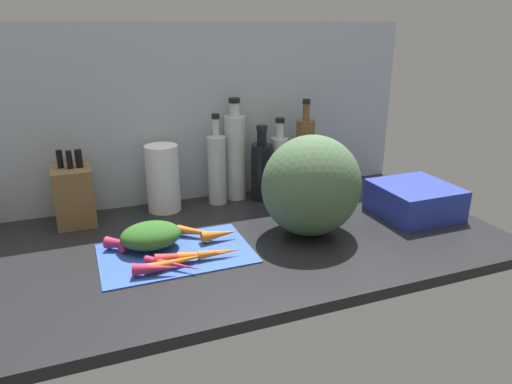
% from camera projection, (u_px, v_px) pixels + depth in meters
% --- Properties ---
extents(ground_plane, '(1.70, 0.80, 0.03)m').
position_uv_depth(ground_plane, '(212.00, 246.00, 1.37)').
color(ground_plane, black).
extents(wall_back, '(1.70, 0.03, 0.60)m').
position_uv_depth(wall_back, '(177.00, 115.00, 1.60)').
color(wall_back, '#ADB7C1').
rests_on(wall_back, ground_plane).
extents(cutting_board, '(0.41, 0.27, 0.01)m').
position_uv_depth(cutting_board, '(176.00, 253.00, 1.29)').
color(cutting_board, '#2D51B7').
rests_on(cutting_board, ground_plane).
extents(carrot_0, '(0.14, 0.05, 0.02)m').
position_uv_depth(carrot_0, '(204.00, 255.00, 1.24)').
color(carrot_0, orange).
rests_on(carrot_0, cutting_board).
extents(carrot_1, '(0.18, 0.05, 0.03)m').
position_uv_depth(carrot_1, '(189.00, 255.00, 1.24)').
color(carrot_1, red).
rests_on(carrot_1, cutting_board).
extents(carrot_2, '(0.11, 0.09, 0.03)m').
position_uv_depth(carrot_2, '(125.00, 244.00, 1.29)').
color(carrot_2, '#B2264C').
rests_on(carrot_2, cutting_board).
extents(carrot_3, '(0.12, 0.06, 0.03)m').
position_uv_depth(carrot_3, '(156.00, 268.00, 1.17)').
color(carrot_3, '#B2264C').
rests_on(carrot_3, cutting_board).
extents(carrot_4, '(0.12, 0.03, 0.02)m').
position_uv_depth(carrot_4, '(220.00, 252.00, 1.26)').
color(carrot_4, orange).
rests_on(carrot_4, cutting_board).
extents(carrot_5, '(0.16, 0.12, 0.03)m').
position_uv_depth(carrot_5, '(144.00, 237.00, 1.34)').
color(carrot_5, '#B2264C').
rests_on(carrot_5, cutting_board).
extents(carrot_6, '(0.12, 0.10, 0.03)m').
position_uv_depth(carrot_6, '(199.00, 232.00, 1.37)').
color(carrot_6, orange).
rests_on(carrot_6, cutting_board).
extents(carrot_7, '(0.11, 0.03, 0.03)m').
position_uv_depth(carrot_7, '(220.00, 234.00, 1.36)').
color(carrot_7, orange).
rests_on(carrot_7, cutting_board).
extents(carrot_8, '(0.18, 0.05, 0.02)m').
position_uv_depth(carrot_8, '(180.00, 261.00, 1.21)').
color(carrot_8, orange).
rests_on(carrot_8, cutting_board).
extents(carrot_9, '(0.14, 0.12, 0.02)m').
position_uv_depth(carrot_9, '(174.00, 264.00, 1.20)').
color(carrot_9, '#B2264C').
rests_on(carrot_9, cutting_board).
extents(carrot_greens_pile, '(0.17, 0.13, 0.07)m').
position_uv_depth(carrot_greens_pile, '(151.00, 235.00, 1.30)').
color(carrot_greens_pile, '#2D6023').
rests_on(carrot_greens_pile, cutting_board).
extents(winter_squash, '(0.30, 0.27, 0.30)m').
position_uv_depth(winter_squash, '(311.00, 186.00, 1.37)').
color(winter_squash, '#4C6B47').
rests_on(winter_squash, ground_plane).
extents(knife_block, '(0.11, 0.13, 0.24)m').
position_uv_depth(knife_block, '(74.00, 195.00, 1.46)').
color(knife_block, brown).
rests_on(knife_block, ground_plane).
extents(paper_towel_roll, '(0.11, 0.11, 0.22)m').
position_uv_depth(paper_towel_roll, '(163.00, 178.00, 1.56)').
color(paper_towel_roll, white).
rests_on(paper_towel_roll, ground_plane).
extents(bottle_0, '(0.06, 0.06, 0.31)m').
position_uv_depth(bottle_0, '(217.00, 168.00, 1.62)').
color(bottle_0, silver).
rests_on(bottle_0, ground_plane).
extents(bottle_1, '(0.07, 0.07, 0.36)m').
position_uv_depth(bottle_1, '(235.00, 156.00, 1.66)').
color(bottle_1, silver).
rests_on(bottle_1, ground_plane).
extents(bottle_2, '(0.07, 0.07, 0.27)m').
position_uv_depth(bottle_2, '(262.00, 170.00, 1.66)').
color(bottle_2, black).
rests_on(bottle_2, ground_plane).
extents(bottle_3, '(0.06, 0.06, 0.28)m').
position_uv_depth(bottle_3, '(279.00, 164.00, 1.70)').
color(bottle_3, silver).
rests_on(bottle_3, ground_plane).
extents(bottle_4, '(0.07, 0.07, 0.35)m').
position_uv_depth(bottle_4, '(305.00, 156.00, 1.71)').
color(bottle_4, brown).
rests_on(bottle_4, ground_plane).
extents(dish_rack, '(0.24, 0.24, 0.10)m').
position_uv_depth(dish_rack, '(414.00, 200.00, 1.54)').
color(dish_rack, '#2838AD').
rests_on(dish_rack, ground_plane).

